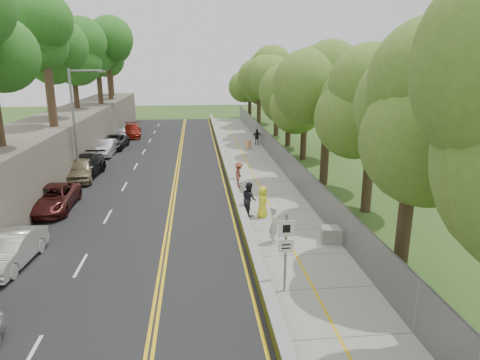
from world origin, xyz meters
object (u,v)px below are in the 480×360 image
object	(u,v)px
car_1	(11,250)
painter_0	(263,202)
signpost	(286,245)
person_far	(257,137)
concrete_block	(333,235)
streetlight	(77,118)
car_2	(52,198)
construction_barrel	(248,144)

from	to	relation	value
car_1	painter_0	size ratio (longest dim) A/B	2.40
signpost	person_far	size ratio (longest dim) A/B	1.87
concrete_block	painter_0	size ratio (longest dim) A/B	0.62
concrete_block	person_far	size ratio (longest dim) A/B	0.66
streetlight	person_far	bearing A→B (deg)	40.12
signpost	painter_0	distance (m)	8.12
car_2	construction_barrel	bearing A→B (deg)	49.78
construction_barrel	painter_0	bearing A→B (deg)	-94.61
streetlight	signpost	xyz separation A→B (m)	(11.51, -17.02, -2.68)
concrete_block	person_far	world-z (taller)	person_far
painter_0	car_2	bearing A→B (deg)	94.56
construction_barrel	car_1	xyz separation A→B (m)	(-13.10, -24.00, 0.23)
car_2	streetlight	bearing A→B (deg)	87.60
signpost	car_1	size ratio (longest dim) A/B	0.73
person_far	painter_0	bearing A→B (deg)	78.77
painter_0	person_far	size ratio (longest dim) A/B	1.07
streetlight	painter_0	size ratio (longest dim) A/B	4.50
construction_barrel	painter_0	distance (m)	19.33
signpost	car_1	world-z (taller)	signpost
signpost	concrete_block	world-z (taller)	signpost
concrete_block	construction_barrel	bearing A→B (deg)	93.22
signpost	concrete_block	xyz separation A→B (m)	(3.25, 4.31, -1.55)
construction_barrel	person_far	xyz separation A→B (m)	(1.20, 2.07, 0.37)
car_1	streetlight	bearing A→B (deg)	96.78
car_1	car_2	distance (m)	7.23
signpost	construction_barrel	size ratio (longest dim) A/B	3.36
construction_barrel	concrete_block	size ratio (longest dim) A/B	0.84
streetlight	concrete_block	size ratio (longest dim) A/B	7.29
streetlight	signpost	distance (m)	20.72
streetlight	car_2	xyz separation A→B (m)	(-0.14, -6.49, -3.89)
car_1	painter_0	distance (m)	12.47
concrete_block	painter_0	bearing A→B (deg)	127.36
streetlight	car_2	world-z (taller)	streetlight
construction_barrel	car_1	size ratio (longest dim) A/B	0.22
construction_barrel	painter_0	xyz separation A→B (m)	(-1.55, -19.27, 0.43)
car_2	person_far	bearing A→B (deg)	50.67
concrete_block	painter_0	distance (m)	4.73
car_1	painter_0	world-z (taller)	painter_0
concrete_block	person_far	bearing A→B (deg)	90.23
car_1	car_2	bearing A→B (deg)	99.26
car_1	car_2	size ratio (longest dim) A/B	0.83
streetlight	person_far	distance (m)	19.54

